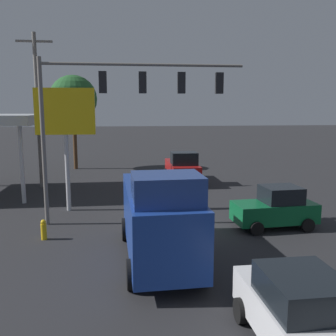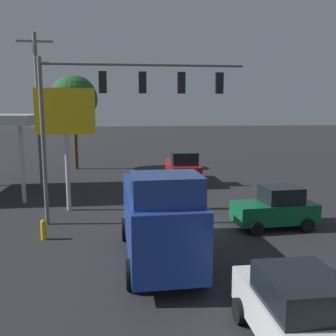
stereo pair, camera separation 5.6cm
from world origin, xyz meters
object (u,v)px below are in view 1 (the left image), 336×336
hatchback_crossing (276,208)px  pickup_parked (182,168)px  price_sign (65,118)px  delivery_truck (159,216)px  street_tree (73,99)px  sedan_far (301,316)px  traffic_signal_assembly (123,98)px  fire_hydrant (44,230)px  utility_pole (38,108)px

hatchback_crossing → pickup_parked: size_ratio=0.75×
price_sign → hatchback_crossing: (-10.08, 4.25, -4.11)m
delivery_truck → street_tree: street_tree is taller
sedan_far → delivery_truck: bearing=-155.5°
sedan_far → delivery_truck: delivery_truck is taller
traffic_signal_assembly → hatchback_crossing: traffic_signal_assembly is taller
sedan_far → street_tree: street_tree is taller
hatchback_crossing → delivery_truck: bearing=25.1°
hatchback_crossing → sedan_far: 9.44m
price_sign → pickup_parked: size_ratio=1.27×
pickup_parked → fire_hydrant: pickup_parked is taller
traffic_signal_assembly → sedan_far: size_ratio=2.17×
street_tree → pickup_parked: bearing=139.1°
price_sign → traffic_signal_assembly: bearing=141.4°
price_sign → hatchback_crossing: size_ratio=1.69×
delivery_truck → traffic_signal_assembly: bearing=-168.3°
traffic_signal_assembly → delivery_truck: 6.77m
street_tree → price_sign: bearing=95.4°
traffic_signal_assembly → price_sign: traffic_signal_assembly is taller
pickup_parked → street_tree: (8.79, -7.61, 5.26)m
sedan_far → delivery_truck: size_ratio=0.64×
traffic_signal_assembly → pickup_parked: traffic_signal_assembly is taller
hatchback_crossing → sedan_far: (3.13, 8.91, 0.00)m
price_sign → hatchback_crossing: price_sign is taller
price_sign → street_tree: bearing=-84.6°
price_sign → pickup_parked: bearing=-137.1°
hatchback_crossing → delivery_truck: 6.69m
street_tree → fire_hydrant: street_tree is taller
hatchback_crossing → fire_hydrant: hatchback_crossing is taller
price_sign → sedan_far: (-6.95, 13.15, -4.10)m
pickup_parked → utility_pole: bearing=-87.7°
utility_pole → price_sign: 7.06m
price_sign → pickup_parked: 10.86m
fire_hydrant → traffic_signal_assembly: bearing=-147.7°
hatchback_crossing → sedan_far: size_ratio=0.88×
utility_pole → sedan_far: (-9.73, 19.61, -4.64)m
delivery_truck → street_tree: size_ratio=0.81×
utility_pole → delivery_truck: utility_pole is taller
delivery_truck → fire_hydrant: 5.63m
street_tree → hatchback_crossing: bearing=121.4°
price_sign → utility_pole: bearing=-66.7°
hatchback_crossing → price_sign: bearing=-26.9°
utility_pole → price_sign: utility_pole is taller
price_sign → street_tree: (1.37, -14.51, 1.31)m
sedan_far → pickup_parked: size_ratio=0.85×
delivery_truck → fire_hydrant: (4.69, -2.84, -1.26)m
traffic_signal_assembly → street_tree: bearing=-75.4°
hatchback_crossing → street_tree: (11.45, -18.75, 5.42)m
traffic_signal_assembly → hatchback_crossing: bearing=165.6°
pickup_parked → price_sign: bearing=-47.2°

